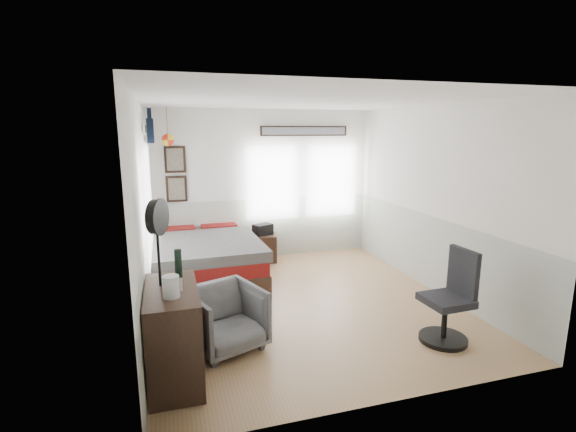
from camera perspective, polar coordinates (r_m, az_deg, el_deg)
name	(u,v)px	position (r m, az deg, el deg)	size (l,w,h in m)	color
ground_plane	(303,303)	(5.88, 2.09, -11.81)	(4.00, 4.50, 0.01)	#B18152
room_shell	(294,185)	(5.59, 0.84, 4.23)	(4.02, 4.52, 2.71)	silver
wall_decor	(203,145)	(7.09, -11.59, 9.53)	(3.55, 1.32, 1.44)	black
bed	(205,260)	(6.66, -11.25, -5.94)	(1.65, 2.24, 0.70)	#2F2217
dresser	(174,334)	(4.23, -15.38, -15.28)	(0.48, 1.00, 0.90)	#2F2217
armchair	(226,318)	(4.69, -8.54, -13.66)	(0.73, 0.75, 0.68)	slate
nightstand	(263,248)	(7.59, -3.43, -4.35)	(0.49, 0.39, 0.49)	#2F2217
task_chair	(450,304)	(5.08, 21.28, -11.21)	(0.53, 0.53, 1.06)	black
kettle	(171,287)	(3.82, -15.70, -9.29)	(0.17, 0.15, 0.20)	silver
bottle	(178,264)	(4.28, -14.78, -6.33)	(0.07, 0.07, 0.29)	black
stand_fan	(157,218)	(3.98, -17.42, -0.32)	(0.22, 0.32, 0.83)	black
black_bag	(263,229)	(7.50, -3.47, -1.84)	(0.33, 0.21, 0.19)	black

